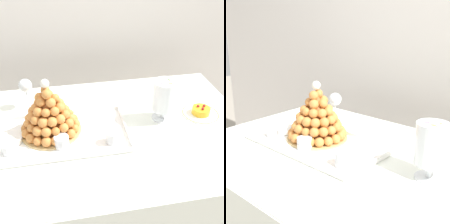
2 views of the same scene
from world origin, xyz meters
The scene contains 10 objects.
buffet_table centered at (0.00, 0.00, 0.71)m, with size 1.40×0.92×0.80m.
serving_tray centered at (-0.20, -0.02, 0.81)m, with size 0.60×0.34×0.02m.
croquembouche centered at (-0.24, 0.02, 0.91)m, with size 0.27×0.27×0.27m.
dessert_cup_left centered at (-0.42, -0.10, 0.83)m, with size 0.05×0.05×0.05m.
dessert_cup_mid_left centered at (-0.20, -0.10, 0.84)m, with size 0.06×0.06×0.05m.
dessert_cup_centre centered at (0.02, -0.11, 0.84)m, with size 0.05×0.05×0.05m.
creme_brulee_ramekin centered at (-0.42, -0.02, 0.82)m, with size 0.10×0.10×0.02m.
macaron_goblet centered at (0.29, 0.03, 0.93)m, with size 0.11×0.11×0.21m.
fruit_tart_plate centered at (0.49, 0.03, 0.82)m, with size 0.18×0.18×0.05m.
wine_glass centered at (-0.35, 0.26, 0.92)m, with size 0.07×0.07×0.16m.
Camera 1 is at (-0.17, -1.07, 1.63)m, focal length 46.55 mm.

